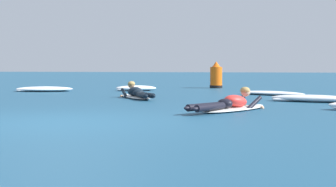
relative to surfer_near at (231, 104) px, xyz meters
The scene contains 8 objects.
ground_plane 7.67m from the surfer_near, 109.41° to the left, with size 120.00×120.00×0.00m, color navy.
surfer_near is the anchor object (origin of this frame).
surfer_far 4.58m from the surfer_near, 132.34° to the left, with size 1.73×2.31×0.53m.
whitewater_front 3.57m from the surfer_near, 58.63° to the left, with size 2.28×1.06×0.19m.
whitewater_mid_left 9.97m from the surfer_near, 139.70° to the left, with size 2.32×1.57×0.18m.
whitewater_mid_right 8.72m from the surfer_near, 119.88° to the left, with size 1.68×1.14×0.21m.
whitewater_far_band 5.97m from the surfer_near, 82.64° to the left, with size 2.35×1.58×0.13m.
channel_marker_buoy 10.78m from the surfer_near, 98.78° to the left, with size 0.55×0.55×1.16m.
Camera 1 is at (3.49, -7.37, 0.94)m, focal length 51.43 mm.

